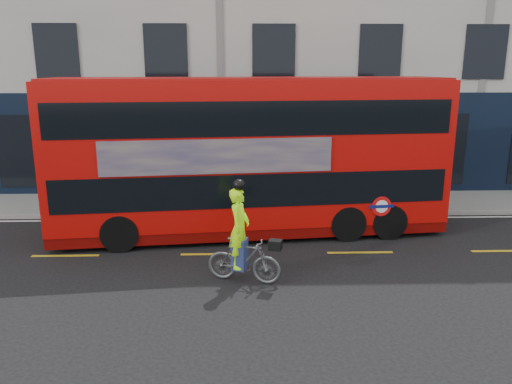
{
  "coord_description": "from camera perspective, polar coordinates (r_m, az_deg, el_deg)",
  "views": [
    {
      "loc": [
        0.76,
        -11.26,
        4.93
      ],
      "look_at": [
        1.16,
        1.99,
        1.61
      ],
      "focal_mm": 35.0,
      "sensor_mm": 36.0,
      "label": 1
    }
  ],
  "objects": [
    {
      "name": "ground",
      "position": [
        12.31,
        -5.19,
        -9.61
      ],
      "size": [
        120.0,
        120.0,
        0.0
      ],
      "primitive_type": "plane",
      "color": "black",
      "rests_on": "ground"
    },
    {
      "name": "pavement",
      "position": [
        18.43,
        -4.03,
        -1.31
      ],
      "size": [
        60.0,
        3.0,
        0.12
      ],
      "primitive_type": "cube",
      "color": "gray",
      "rests_on": "ground"
    },
    {
      "name": "kerb",
      "position": [
        16.99,
        -4.22,
        -2.64
      ],
      "size": [
        60.0,
        0.12,
        0.13
      ],
      "primitive_type": "cube",
      "color": "gray",
      "rests_on": "ground"
    },
    {
      "name": "building_terrace",
      "position": [
        24.35,
        -3.73,
        20.05
      ],
      "size": [
        50.0,
        10.07,
        15.0
      ],
      "color": "#BAB8AF",
      "rests_on": "ground"
    },
    {
      "name": "road_edge_line",
      "position": [
        16.72,
        -4.26,
        -3.13
      ],
      "size": [
        58.0,
        0.1,
        0.01
      ],
      "primitive_type": "cube",
      "color": "silver",
      "rests_on": "ground"
    },
    {
      "name": "lane_dashes",
      "position": [
        13.7,
        -4.83,
        -7.08
      ],
      "size": [
        58.0,
        0.12,
        0.01
      ],
      "primitive_type": null,
      "color": "gold",
      "rests_on": "ground"
    },
    {
      "name": "bus",
      "position": [
        14.87,
        -0.52,
        4.2
      ],
      "size": [
        11.75,
        3.82,
        4.65
      ],
      "rotation": [
        0.0,
        0.0,
        0.11
      ],
      "color": "#B80A07",
      "rests_on": "ground"
    },
    {
      "name": "cyclist",
      "position": [
        11.71,
        -1.58,
        -6.39
      ],
      "size": [
        1.86,
        1.02,
        2.48
      ],
      "rotation": [
        0.0,
        0.0,
        -0.3
      ],
      "color": "#4E5254",
      "rests_on": "ground"
    }
  ]
}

